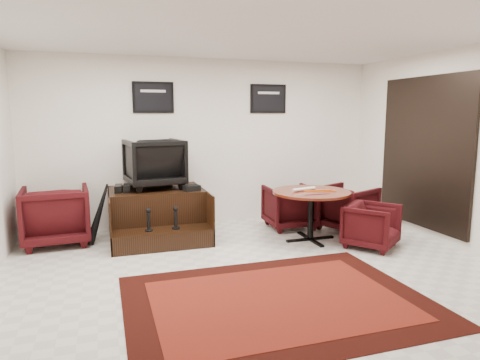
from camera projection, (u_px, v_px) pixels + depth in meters
name	position (u px, v px, depth m)	size (l,w,h in m)	color
ground	(257.00, 271.00, 5.18)	(6.00, 6.00, 0.00)	beige
room_shell	(287.00, 122.00, 5.15)	(6.02, 5.02, 2.81)	white
area_rug	(277.00, 301.00, 4.34)	(3.03, 2.27, 0.01)	black
shine_podium	(157.00, 215.00, 6.63)	(1.43, 1.47, 0.74)	black
shine_chair	(154.00, 161.00, 6.64)	(0.83, 0.78, 0.86)	black
shoes_pair	(123.00, 188.00, 6.37)	(0.25, 0.30, 0.10)	black
polish_kit	(192.00, 188.00, 6.47)	(0.24, 0.16, 0.08)	black
umbrella_black	(98.00, 213.00, 6.18)	(0.34, 0.13, 0.92)	black
umbrella_hooked	(99.00, 215.00, 6.36)	(0.30, 0.11, 0.80)	black
armchair_side	(56.00, 212.00, 6.21)	(0.91, 0.85, 0.93)	black
meeting_table	(311.00, 197.00, 6.35)	(1.15, 1.15, 0.75)	#490F0A
table_chair_back	(290.00, 205.00, 7.12)	(0.76, 0.71, 0.78)	black
table_chair_window	(347.00, 206.00, 6.98)	(0.78, 0.73, 0.81)	black
table_chair_corner	(372.00, 224.00, 6.06)	(0.67, 0.63, 0.69)	black
paper_roll	(304.00, 189.00, 6.36)	(0.05, 0.05, 0.42)	silver
table_clutter	(319.00, 191.00, 6.27)	(0.57, 0.31, 0.01)	#DB5A0C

